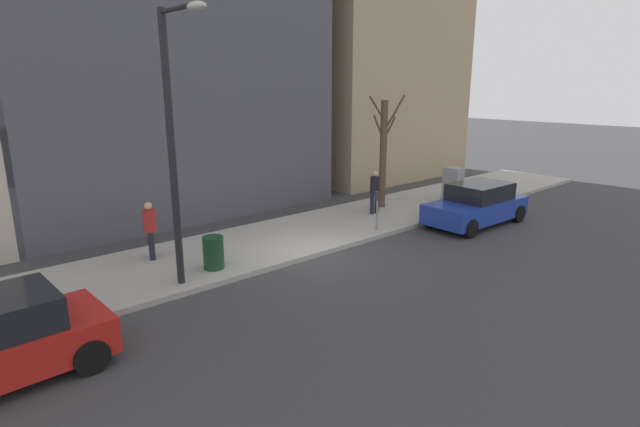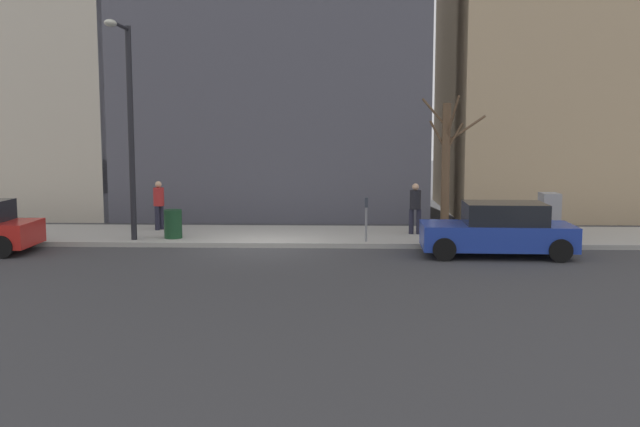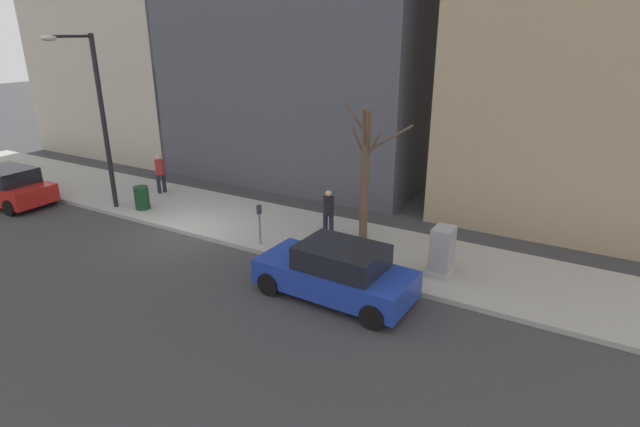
# 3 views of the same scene
# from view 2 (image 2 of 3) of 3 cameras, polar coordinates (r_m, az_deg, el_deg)

# --- Properties ---
(ground_plane) EXTENTS (120.00, 120.00, 0.00)m
(ground_plane) POSITION_cam_2_polar(r_m,az_deg,el_deg) (21.57, -4.52, -2.77)
(ground_plane) COLOR #38383A
(sidewalk) EXTENTS (4.00, 36.00, 0.15)m
(sidewalk) POSITION_cam_2_polar(r_m,az_deg,el_deg) (23.52, -3.97, -1.79)
(sidewalk) COLOR #9E9B93
(sidewalk) RESTS_ON ground
(parked_car_blue) EXTENTS (2.04, 4.25, 1.52)m
(parked_car_blue) POSITION_cam_2_polar(r_m,az_deg,el_deg) (20.68, 14.10, -1.31)
(parked_car_blue) COLOR #1E389E
(parked_car_blue) RESTS_ON ground
(parking_meter) EXTENTS (0.14, 0.10, 1.35)m
(parking_meter) POSITION_cam_2_polar(r_m,az_deg,el_deg) (21.75, 3.72, -0.08)
(parking_meter) COLOR slate
(parking_meter) RESTS_ON sidewalk
(utility_box) EXTENTS (0.83, 0.61, 1.43)m
(utility_box) POSITION_cam_2_polar(r_m,az_deg,el_deg) (23.50, 17.85, -0.20)
(utility_box) COLOR #A8A399
(utility_box) RESTS_ON sidewalk
(streetlamp) EXTENTS (1.97, 0.32, 6.50)m
(streetlamp) POSITION_cam_2_polar(r_m,az_deg,el_deg) (22.39, -15.13, 7.68)
(streetlamp) COLOR black
(streetlamp) RESTS_ON sidewalk
(bare_tree) EXTENTS (1.33, 2.20, 4.49)m
(bare_tree) POSITION_cam_2_polar(r_m,az_deg,el_deg) (23.99, 10.06, 3.97)
(bare_tree) COLOR brown
(bare_tree) RESTS_ON sidewalk
(trash_bin) EXTENTS (0.56, 0.56, 0.90)m
(trash_bin) POSITION_cam_2_polar(r_m,az_deg,el_deg) (22.87, -11.67, -0.82)
(trash_bin) COLOR #14381E
(trash_bin) RESTS_ON sidewalk
(pedestrian_near_meter) EXTENTS (0.36, 0.40, 1.66)m
(pedestrian_near_meter) POSITION_cam_2_polar(r_m,az_deg,el_deg) (23.44, 7.63, 0.63)
(pedestrian_near_meter) COLOR #1E1E2D
(pedestrian_near_meter) RESTS_ON sidewalk
(pedestrian_midblock) EXTENTS (0.39, 0.36, 1.66)m
(pedestrian_midblock) POSITION_cam_2_polar(r_m,az_deg,el_deg) (24.84, -12.77, 0.87)
(pedestrian_midblock) COLOR #1E1E2D
(pedestrian_midblock) RESTS_ON sidewalk
(office_tower_left) EXTENTS (9.46, 9.46, 14.74)m
(office_tower_left) POSITION_cam_2_polar(r_m,az_deg,el_deg) (32.91, 18.70, 13.06)
(office_tower_left) COLOR tan
(office_tower_left) RESTS_ON ground
(office_tower_right) EXTENTS (10.38, 10.38, 17.61)m
(office_tower_right) POSITION_cam_2_polar(r_m,az_deg,el_deg) (35.22, -22.57, 14.82)
(office_tower_right) COLOR #BCB29E
(office_tower_right) RESTS_ON ground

